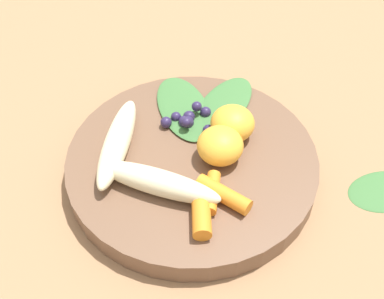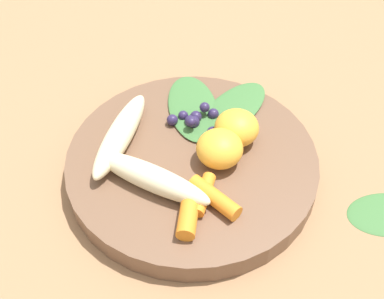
{
  "view_description": "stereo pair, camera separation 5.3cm",
  "coord_description": "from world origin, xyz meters",
  "px_view_note": "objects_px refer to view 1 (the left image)",
  "views": [
    {
      "loc": [
        0.36,
        0.03,
        0.43
      ],
      "look_at": [
        0.0,
        0.0,
        0.04
      ],
      "focal_mm": 45.75,
      "sensor_mm": 36.0,
      "label": 1
    },
    {
      "loc": [
        0.36,
        0.08,
        0.43
      ],
      "look_at": [
        0.0,
        0.0,
        0.04
      ],
      "focal_mm": 45.75,
      "sensor_mm": 36.0,
      "label": 2
    }
  ],
  "objects_px": {
    "bowl": "(192,164)",
    "banana_peeled_right": "(118,139)",
    "banana_peeled_left": "(158,182)",
    "orange_segment_near": "(233,123)"
  },
  "relations": [
    {
      "from": "bowl",
      "to": "banana_peeled_right",
      "type": "height_order",
      "value": "banana_peeled_right"
    },
    {
      "from": "banana_peeled_left",
      "to": "banana_peeled_right",
      "type": "height_order",
      "value": "same"
    },
    {
      "from": "bowl",
      "to": "banana_peeled_right",
      "type": "bearing_deg",
      "value": -93.1
    },
    {
      "from": "orange_segment_near",
      "to": "banana_peeled_right",
      "type": "bearing_deg",
      "value": -75.89
    },
    {
      "from": "bowl",
      "to": "banana_peeled_right",
      "type": "distance_m",
      "value": 0.09
    },
    {
      "from": "bowl",
      "to": "orange_segment_near",
      "type": "bearing_deg",
      "value": 130.04
    },
    {
      "from": "banana_peeled_right",
      "to": "bowl",
      "type": "bearing_deg",
      "value": 90.28
    },
    {
      "from": "bowl",
      "to": "banana_peeled_left",
      "type": "relative_size",
      "value": 2.06
    },
    {
      "from": "bowl",
      "to": "banana_peeled_right",
      "type": "xyz_separation_m",
      "value": [
        -0.0,
        -0.08,
        0.03
      ]
    },
    {
      "from": "banana_peeled_left",
      "to": "orange_segment_near",
      "type": "distance_m",
      "value": 0.11
    }
  ]
}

